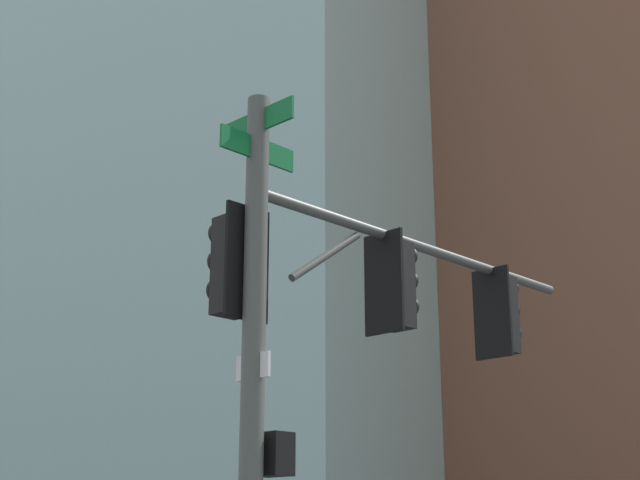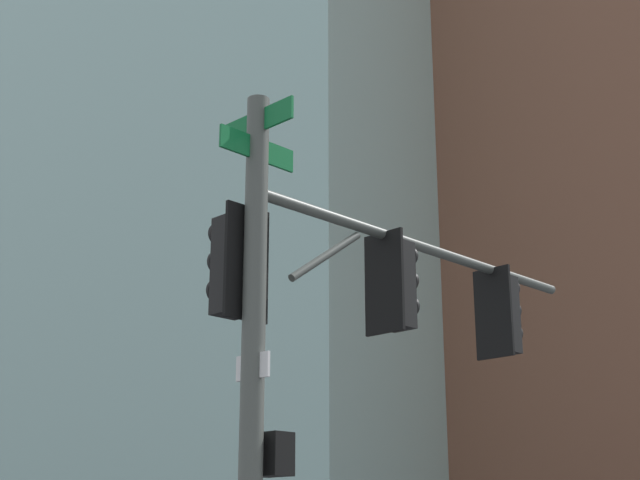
{
  "view_description": "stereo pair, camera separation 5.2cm",
  "coord_description": "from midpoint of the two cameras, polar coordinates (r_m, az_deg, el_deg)",
  "views": [
    {
      "loc": [
        -4.47,
        8.01,
        2.1
      ],
      "look_at": [
        -0.42,
        -0.56,
        5.07
      ],
      "focal_mm": 53.2,
      "sensor_mm": 36.0,
      "label": 1
    },
    {
      "loc": [
        -4.51,
        7.99,
        2.1
      ],
      "look_at": [
        -0.42,
        -0.56,
        5.07
      ],
      "focal_mm": 53.2,
      "sensor_mm": 36.0,
      "label": 2
    }
  ],
  "objects": [
    {
      "name": "signal_pole_assembly",
      "position": [
        10.06,
        1.37,
        -5.2
      ],
      "size": [
        2.45,
        5.67,
        6.39
      ],
      "rotation": [
        0.0,
        0.0,
        4.38
      ],
      "color": "#4C514C",
      "rests_on": "ground_plane"
    },
    {
      "name": "building_glass_tower",
      "position": [
        61.21,
        -7.78,
        10.71
      ],
      "size": [
        31.57,
        27.92,
        61.54
      ],
      "primitive_type": "cube",
      "color": "#9EC6C1",
      "rests_on": "ground_plane"
    },
    {
      "name": "building_brick_midblock",
      "position": [
        63.97,
        8.3,
        -0.65
      ],
      "size": [
        18.62,
        15.24,
        40.67
      ],
      "primitive_type": "cube",
      "color": "#4C3328",
      "rests_on": "ground_plane"
    }
  ]
}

